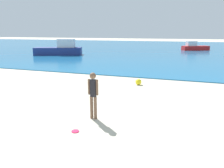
# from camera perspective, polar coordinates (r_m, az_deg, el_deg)

# --- Properties ---
(water) EXTENTS (160.00, 60.00, 0.06)m
(water) POSITION_cam_1_polar(r_m,az_deg,el_deg) (44.78, 15.82, 9.17)
(water) COLOR #1E6B9E
(water) RESTS_ON ground
(person_standing) EXTENTS (0.40, 0.23, 1.75)m
(person_standing) POSITION_cam_1_polar(r_m,az_deg,el_deg) (7.87, -5.01, -2.38)
(person_standing) COLOR brown
(person_standing) RESTS_ON ground
(frisbee) EXTENTS (0.25, 0.25, 0.03)m
(frisbee) POSITION_cam_1_polar(r_m,az_deg,el_deg) (7.27, -9.71, -12.22)
(frisbee) COLOR #E51E4C
(frisbee) RESTS_ON ground
(boat_near) EXTENTS (6.61, 4.15, 2.14)m
(boat_near) POSITION_cam_1_polar(r_m,az_deg,el_deg) (30.73, -13.58, 8.91)
(boat_near) COLOR navy
(boat_near) RESTS_ON water
(boat_far) EXTENTS (4.67, 3.33, 1.53)m
(boat_far) POSITION_cam_1_polar(r_m,az_deg,el_deg) (40.17, 21.01, 9.13)
(boat_far) COLOR red
(boat_far) RESTS_ON water
(beach_ball) EXTENTS (0.36, 0.36, 0.36)m
(beach_ball) POSITION_cam_1_polar(r_m,az_deg,el_deg) (13.24, 7.01, 0.56)
(beach_ball) COLOR yellow
(beach_ball) RESTS_ON ground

